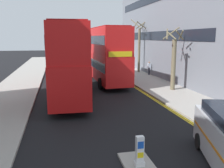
# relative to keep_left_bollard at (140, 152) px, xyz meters

# --- Properties ---
(sidewalk_right) EXTENTS (4.00, 80.00, 0.14)m
(sidewalk_right) POSITION_rel_keep_left_bollard_xyz_m (6.50, 11.84, -0.54)
(sidewalk_right) COLOR #9E9991
(sidewalk_right) RESTS_ON ground
(sidewalk_left) EXTENTS (4.00, 80.00, 0.14)m
(sidewalk_left) POSITION_rel_keep_left_bollard_xyz_m (-6.50, 11.84, -0.54)
(sidewalk_left) COLOR #9E9991
(sidewalk_left) RESTS_ON ground
(kerb_line_outer) EXTENTS (0.10, 56.00, 0.01)m
(kerb_line_outer) POSITION_rel_keep_left_bollard_xyz_m (4.40, 9.84, -0.60)
(kerb_line_outer) COLOR yellow
(kerb_line_outer) RESTS_ON ground
(kerb_line_inner) EXTENTS (0.10, 56.00, 0.01)m
(kerb_line_inner) POSITION_rel_keep_left_bollard_xyz_m (4.24, 9.84, -0.60)
(kerb_line_inner) COLOR yellow
(kerb_line_inner) RESTS_ON ground
(traffic_island) EXTENTS (1.10, 2.20, 0.10)m
(traffic_island) POSITION_rel_keep_left_bollard_xyz_m (0.00, 0.00, -0.56)
(traffic_island) COLOR #9E9991
(traffic_island) RESTS_ON ground
(keep_left_bollard) EXTENTS (0.36, 0.28, 1.11)m
(keep_left_bollard) POSITION_rel_keep_left_bollard_xyz_m (0.00, 0.00, 0.00)
(keep_left_bollard) COLOR silver
(keep_left_bollard) RESTS_ON traffic_island
(double_decker_bus_away) EXTENTS (3.12, 10.89, 5.64)m
(double_decker_bus_away) POSITION_rel_keep_left_bollard_xyz_m (-1.92, 11.11, 2.42)
(double_decker_bus_away) COLOR red
(double_decker_bus_away) RESTS_ON ground
(double_decker_bus_oncoming) EXTENTS (3.09, 10.89, 5.64)m
(double_decker_bus_oncoming) POSITION_rel_keep_left_bollard_xyz_m (2.10, 17.20, 2.42)
(double_decker_bus_oncoming) COLOR red
(double_decker_bus_oncoming) RESTS_ON ground
(pedestrian_far) EXTENTS (0.34, 0.22, 1.62)m
(pedestrian_far) POSITION_rel_keep_left_bollard_xyz_m (8.11, 20.33, 0.38)
(pedestrian_far) COLOR #2D2D38
(pedestrian_far) RESTS_ON sidewalk_right
(street_tree_near) EXTENTS (1.66, 1.70, 6.09)m
(street_tree_near) POSITION_rel_keep_left_bollard_xyz_m (5.82, 34.45, 2.42)
(street_tree_near) COLOR #6B6047
(street_tree_near) RESTS_ON sidewalk_right
(street_tree_mid) EXTENTS (1.68, 1.62, 5.41)m
(street_tree_mid) POSITION_rel_keep_left_bollard_xyz_m (7.00, 11.72, 2.04)
(street_tree_mid) COLOR #6B6047
(street_tree_mid) RESTS_ON sidewalk_right
(street_tree_far) EXTENTS (2.07, 2.09, 6.79)m
(street_tree_far) POSITION_rel_keep_left_bollard_xyz_m (7.66, 22.97, 2.88)
(street_tree_far) COLOR #6B6047
(street_tree_far) RESTS_ON sidewalk_right
(townhouse_terrace_right) EXTENTS (10.08, 28.00, 12.69)m
(townhouse_terrace_right) POSITION_rel_keep_left_bollard_xyz_m (13.50, 20.62, 5.74)
(townhouse_terrace_right) COLOR slate
(townhouse_terrace_right) RESTS_ON ground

